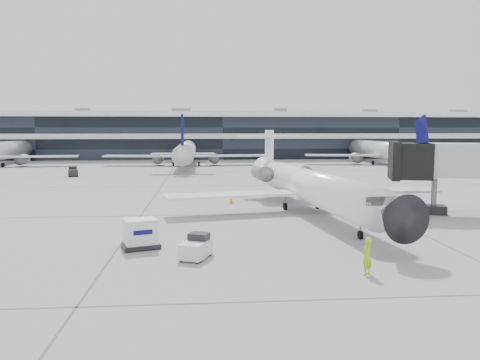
{
  "coord_description": "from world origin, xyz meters",
  "views": [
    {
      "loc": [
        -4.92,
        -38.58,
        7.12
      ],
      "look_at": [
        -1.54,
        2.8,
        2.6
      ],
      "focal_mm": 35.0,
      "sensor_mm": 36.0,
      "label": 1
    }
  ],
  "objects": [
    {
      "name": "regional_jet",
      "position": [
        4.05,
        0.91,
        2.4
      ],
      "size": [
        24.41,
        30.47,
        7.03
      ],
      "rotation": [
        0.0,
        0.0,
        0.12
      ],
      "color": "white",
      "rests_on": "ground"
    },
    {
      "name": "ramp_worker",
      "position": [
        3.08,
        -16.85,
        0.94
      ],
      "size": [
        0.81,
        0.8,
        1.89
      ],
      "primitive_type": "imported",
      "rotation": [
        0.0,
        0.0,
        3.87
      ],
      "color": "#A2DB17",
      "rests_on": "ground"
    },
    {
      "name": "ground",
      "position": [
        0.0,
        0.0,
        0.0
      ],
      "size": [
        220.0,
        220.0,
        0.0
      ],
      "primitive_type": "plane",
      "color": "gray",
      "rests_on": "ground"
    },
    {
      "name": "cargo_uld",
      "position": [
        -8.62,
        -10.75,
        0.88
      ],
      "size": [
        2.53,
        2.18,
        1.75
      ],
      "rotation": [
        0.0,
        0.0,
        0.33
      ],
      "color": "black",
      "rests_on": "ground"
    },
    {
      "name": "baggage_tug",
      "position": [
        -5.28,
        -13.14,
        0.6
      ],
      "size": [
        1.95,
        2.41,
        1.33
      ],
      "rotation": [
        0.0,
        0.0,
        -0.4
      ],
      "color": "silver",
      "rests_on": "ground"
    },
    {
      "name": "far_tug",
      "position": [
        -24.46,
        33.88,
        0.66
      ],
      "size": [
        2.01,
        2.61,
        1.46
      ],
      "rotation": [
        0.0,
        0.0,
        0.32
      ],
      "color": "black",
      "rests_on": "ground"
    },
    {
      "name": "traffic_cone",
      "position": [
        -2.16,
        5.84,
        0.3
      ],
      "size": [
        0.54,
        0.54,
        0.63
      ],
      "rotation": [
        0.0,
        0.0,
        0.33
      ],
      "color": "orange",
      "rests_on": "ground"
    },
    {
      "name": "bg_jet_right",
      "position": [
        32.0,
        55.0,
        0.0
      ],
      "size": [
        32.0,
        40.0,
        9.6
      ],
      "primitive_type": null,
      "color": "silver",
      "rests_on": "ground"
    },
    {
      "name": "bg_jet_center",
      "position": [
        -8.0,
        55.0,
        0.0
      ],
      "size": [
        32.0,
        40.0,
        9.6
      ],
      "primitive_type": null,
      "color": "silver",
      "rests_on": "ground"
    },
    {
      "name": "terminal",
      "position": [
        0.0,
        82.0,
        5.0
      ],
      "size": [
        170.0,
        22.0,
        10.0
      ],
      "primitive_type": "cube",
      "color": "black",
      "rests_on": "ground"
    }
  ]
}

